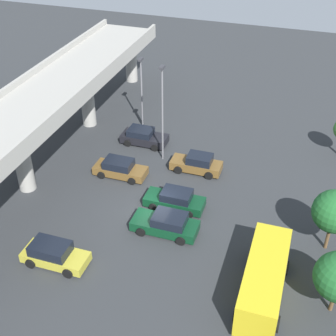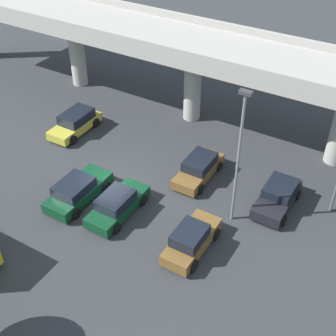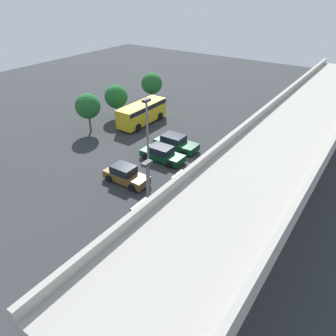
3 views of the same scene
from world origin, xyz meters
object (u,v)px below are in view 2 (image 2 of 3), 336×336
(parked_car_3, at_px, (199,168))
(lamp_post_near_aisle, at_px, (239,151))
(parked_car_1, at_px, (77,191))
(parked_car_0, at_px, (75,123))
(parked_car_5, at_px, (278,197))
(parked_car_2, at_px, (117,204))
(parked_car_4, at_px, (191,240))

(parked_car_3, bearing_deg, lamp_post_near_aisle, 54.66)
(parked_car_1, bearing_deg, parked_car_3, -42.66)
(parked_car_0, relative_size, parked_car_5, 1.03)
(parked_car_0, relative_size, parked_car_2, 0.96)
(parked_car_0, height_order, parked_car_5, parked_car_0)
(parked_car_4, bearing_deg, parked_car_1, 89.65)
(parked_car_0, distance_m, lamp_post_near_aisle, 15.43)
(parked_car_4, bearing_deg, parked_car_3, 24.10)
(parked_car_0, xyz_separation_m, parked_car_3, (10.86, -0.17, -0.04))
(parked_car_5, bearing_deg, parked_car_4, -25.55)
(parked_car_2, relative_size, parked_car_5, 1.07)
(parked_car_0, height_order, parked_car_3, parked_car_0)
(parked_car_1, height_order, parked_car_3, parked_car_1)
(parked_car_2, height_order, lamp_post_near_aisle, lamp_post_near_aisle)
(parked_car_0, xyz_separation_m, lamp_post_near_aisle, (14.54, -2.78, 4.37))
(parked_car_1, height_order, lamp_post_near_aisle, lamp_post_near_aisle)
(parked_car_2, xyz_separation_m, parked_car_5, (8.24, 5.75, 0.01))
(parked_car_1, xyz_separation_m, parked_car_5, (11.18, 6.01, -0.02))
(parked_car_1, relative_size, parked_car_3, 1.07)
(parked_car_4, relative_size, parked_car_5, 1.01)
(parked_car_2, relative_size, parked_car_4, 1.06)
(parked_car_2, bearing_deg, parked_car_5, -55.09)
(parked_car_1, relative_size, parked_car_5, 1.11)
(parked_car_5, xyz_separation_m, lamp_post_near_aisle, (-1.94, -2.58, 4.41))
(parked_car_5, bearing_deg, parked_car_2, -55.09)
(parked_car_4, bearing_deg, lamp_post_near_aisle, -15.37)
(parked_car_2, bearing_deg, lamp_post_near_aisle, -63.28)
(parked_car_2, distance_m, parked_car_4, 5.36)
(parked_car_2, distance_m, parked_car_3, 6.35)
(parked_car_2, height_order, parked_car_4, parked_car_4)
(parked_car_1, xyz_separation_m, parked_car_4, (8.29, -0.05, 0.02))
(parked_car_2, xyz_separation_m, lamp_post_near_aisle, (6.30, 3.17, 4.42))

